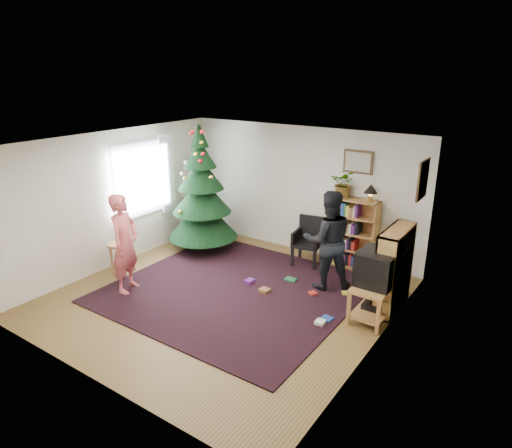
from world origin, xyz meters
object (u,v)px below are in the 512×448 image
Objects in this scene: stool at (118,250)px; potted_plant at (344,183)px; christmas_tree at (202,199)px; tv_stand at (374,297)px; picture_right at (423,180)px; crt_tv at (377,268)px; bookshelf_back at (351,232)px; table_lamp at (371,190)px; armchair at (310,239)px; bookshelf_right at (394,268)px; person_standing at (125,244)px; person_by_chair at (328,240)px; picture_back at (358,162)px.

stool is 4.23m from potted_plant.
christmas_tree reaches higher than tv_stand.
picture_right reaches higher than crt_tv.
crt_tv is at bearing 180.00° from tv_stand.
table_lamp is (0.30, 0.00, 0.85)m from bookshelf_back.
picture_right is at bearing -17.02° from armchair.
person_standing reaches higher than bookshelf_right.
christmas_tree reaches higher than armchair.
armchair is at bearing 144.48° from crt_tv.
crt_tv is 0.98× the size of stool.
potted_plant reaches higher than person_standing.
potted_plant is at bearing 128.77° from crt_tv.
bookshelf_right is 1.15m from person_by_chair.
bookshelf_right is 2.03m from armchair.
stool is (-0.46, -1.77, -0.61)m from christmas_tree.
crt_tv is 2.13m from potted_plant.
potted_plant is at bearing 19.24° from christmas_tree.
picture_right is at bearing -30.48° from table_lamp.
stool is at bearing 109.28° from bookshelf_right.
picture_back reaches higher than bookshelf_back.
potted_plant reaches higher than person_by_chair.
person_standing reaches higher than armchair.
person_standing is at bearing -134.20° from table_lamp.
person_standing is 3.32m from person_by_chair.
christmas_tree is at bearing -13.47° from person_standing.
tv_stand is at bearing -51.17° from potted_plant.
christmas_tree reaches higher than person_by_chair.
christmas_tree is at bearing -39.83° from person_by_chair.
person_standing is (-1.96, -2.71, 0.35)m from armchair.
person_by_chair is (3.31, 1.62, 0.39)m from stool.
tv_stand is at bearing -55.94° from bookshelf_back.
person_standing reaches higher than bookshelf_back.
picture_right is at bearing 24.62° from stool.
person_by_chair reaches higher than person_standing.
stool is at bearing -155.38° from picture_right.
armchair is at bearing 144.53° from tv_stand.
potted_plant is at bearing 180.00° from table_lamp.
christmas_tree is at bearing 75.53° from stool.
picture_back is at bearing 151.31° from picture_right.
bookshelf_back is 4.10× the size of table_lamp.
bookshelf_back is 4.02m from person_standing.
picture_right reaches higher than bookshelf_right.
picture_right is at bearing -21.44° from potted_plant.
table_lamp is at bearing 115.75° from tv_stand.
table_lamp is (-0.74, 1.55, 0.71)m from crt_tv.
bookshelf_back is 0.77× the size of person_by_chair.
potted_plant is 0.50m from table_lamp.
bookshelf_right is at bearing 73.52° from crt_tv.
person_by_chair is (0.06, -1.20, -1.10)m from picture_back.
christmas_tree is 3.28m from table_lamp.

